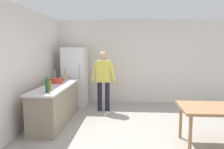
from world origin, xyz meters
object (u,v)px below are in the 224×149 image
at_px(refrigerator, 75,77).
at_px(cooking_pot, 57,81).
at_px(bottle_wine_green, 47,86).
at_px(utensil_jar, 64,77).
at_px(bottle_vinegar_tall, 55,76).
at_px(dining_table, 219,111).
at_px(bottle_oil_amber, 50,85).
at_px(person, 103,77).

relative_size(refrigerator, cooking_pot, 4.50).
xyz_separation_m(cooking_pot, bottle_wine_green, (0.16, -1.17, 0.09)).
distance_m(utensil_jar, bottle_vinegar_tall, 0.28).
bearing_deg(dining_table, bottle_oil_amber, 170.93).
distance_m(bottle_vinegar_tall, bottle_wine_green, 1.54).
height_order(refrigerator, bottle_vinegar_tall, refrigerator).
height_order(person, bottle_vinegar_tall, person).
distance_m(refrigerator, bottle_wine_green, 2.37).
bearing_deg(person, bottle_vinegar_tall, -166.77).
bearing_deg(cooking_pot, bottle_vinegar_tall, 117.16).
xyz_separation_m(refrigerator, cooking_pot, (-0.18, -1.20, 0.06)).
relative_size(dining_table, utensil_jar, 4.37).
xyz_separation_m(person, bottle_wine_green, (-0.96, -1.81, 0.07)).
bearing_deg(refrigerator, person, -30.23).
relative_size(cooking_pot, bottle_oil_amber, 1.43).
bearing_deg(utensil_jar, person, 6.86).
relative_size(bottle_vinegar_tall, bottle_wine_green, 0.94).
bearing_deg(cooking_pot, dining_table, -23.37).
xyz_separation_m(person, bottle_oil_amber, (-0.98, -1.62, 0.04)).
distance_m(utensil_jar, bottle_oil_amber, 1.49).
distance_m(dining_table, bottle_oil_amber, 3.39).
bearing_deg(bottle_wine_green, bottle_vinegar_tall, 102.65).
relative_size(utensil_jar, bottle_vinegar_tall, 1.00).
height_order(refrigerator, bottle_oil_amber, refrigerator).
bearing_deg(utensil_jar, bottle_wine_green, -85.56).
xyz_separation_m(refrigerator, person, (0.95, -0.55, 0.08)).
bearing_deg(bottle_vinegar_tall, cooking_pot, -62.84).
bearing_deg(bottle_wine_green, bottle_oil_amber, 94.25).
bearing_deg(dining_table, refrigerator, 140.71).
relative_size(bottle_vinegar_tall, bottle_oil_amber, 1.14).
height_order(dining_table, bottle_oil_amber, bottle_oil_amber).
relative_size(refrigerator, bottle_vinegar_tall, 5.62).
height_order(dining_table, bottle_wine_green, bottle_wine_green).
xyz_separation_m(utensil_jar, bottle_vinegar_tall, (-0.21, -0.17, 0.06)).
bearing_deg(bottle_oil_amber, bottle_wine_green, -85.75).
bearing_deg(bottle_wine_green, person, 62.01).
height_order(person, bottle_oil_amber, person).
bearing_deg(bottle_vinegar_tall, dining_table, -26.75).
xyz_separation_m(cooking_pot, bottle_vinegar_tall, (-0.17, 0.34, 0.08)).
distance_m(refrigerator, bottle_vinegar_tall, 0.94).
bearing_deg(refrigerator, cooking_pot, -98.45).
height_order(person, dining_table, person).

